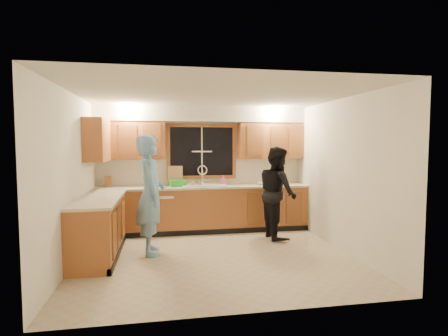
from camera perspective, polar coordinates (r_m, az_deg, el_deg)
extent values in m
plane|color=#BBAA90|center=(5.66, -1.39, -14.16)|extent=(4.20, 4.20, 0.00)
plane|color=silver|center=(5.43, -1.43, 11.81)|extent=(4.20, 4.20, 0.00)
plane|color=white|center=(7.28, -3.63, -0.05)|extent=(4.20, 0.00, 4.20)
plane|color=white|center=(5.50, -23.62, -1.69)|extent=(0.00, 3.80, 3.80)
plane|color=white|center=(6.08, 18.58, -1.05)|extent=(0.00, 3.80, 3.80)
cube|color=#AC6132|center=(7.09, -3.34, -6.77)|extent=(4.20, 0.60, 0.88)
cube|color=#AC6132|center=(5.90, -19.72, -9.19)|extent=(0.60, 1.90, 0.88)
cube|color=beige|center=(7.00, -3.34, -3.09)|extent=(4.20, 0.63, 0.04)
cube|color=beige|center=(5.81, -19.68, -4.77)|extent=(0.63, 1.90, 0.04)
cube|color=#AC6132|center=(7.08, -15.08, 4.37)|extent=(1.35, 0.33, 0.75)
cube|color=#AC6132|center=(7.39, 7.57, 4.45)|extent=(1.35, 0.33, 0.75)
cube|color=#AC6132|center=(6.53, -20.03, 4.31)|extent=(0.33, 0.90, 0.75)
cube|color=silver|center=(7.11, -3.52, 8.73)|extent=(4.20, 0.35, 0.30)
cube|color=black|center=(7.26, -3.64, 2.71)|extent=(1.30, 0.01, 1.00)
cube|color=#AC6132|center=(7.25, -3.65, 6.93)|extent=(1.44, 0.03, 0.07)
cube|color=#AC6132|center=(7.28, -3.61, -1.51)|extent=(1.44, 0.03, 0.07)
cube|color=#AC6132|center=(7.20, -9.06, 2.66)|extent=(0.07, 0.03, 1.00)
cube|color=#AC6132|center=(7.35, 1.69, 2.73)|extent=(0.07, 0.03, 1.00)
cube|color=white|center=(7.01, -3.35, -2.83)|extent=(0.86, 0.52, 0.03)
cube|color=white|center=(7.00, -5.06, -3.59)|extent=(0.38, 0.42, 0.18)
cube|color=white|center=(7.05, -1.65, -3.52)|extent=(0.38, 0.42, 0.18)
cylinder|color=white|center=(7.19, -3.54, -1.45)|extent=(0.04, 0.04, 0.28)
torus|color=white|center=(7.18, -3.55, -0.34)|extent=(0.21, 0.03, 0.21)
cube|color=white|center=(7.04, -10.27, -7.15)|extent=(0.60, 0.56, 0.82)
cube|color=white|center=(5.36, -20.77, -10.45)|extent=(0.58, 0.75, 0.90)
imported|color=#74A9DC|center=(5.69, -11.91, -4.30)|extent=(0.53, 0.74, 1.90)
imported|color=black|center=(6.61, 8.72, -3.93)|extent=(0.69, 0.86, 1.71)
cube|color=brown|center=(7.13, -18.40, -2.14)|extent=(0.12, 0.11, 0.21)
cube|color=tan|center=(7.14, -7.95, -1.23)|extent=(0.30, 0.11, 0.39)
cube|color=green|center=(6.97, -7.65, -2.42)|extent=(0.34, 0.32, 0.13)
imported|color=#F45C9A|center=(7.10, -0.12, -2.02)|extent=(0.09, 0.09, 0.20)
imported|color=silver|center=(7.18, 6.29, -2.57)|extent=(0.22, 0.22, 0.05)
cylinder|color=beige|center=(6.90, -5.08, -2.50)|extent=(0.07, 0.07, 0.13)
cylinder|color=beige|center=(6.79, -4.00, -2.60)|extent=(0.09, 0.09, 0.13)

